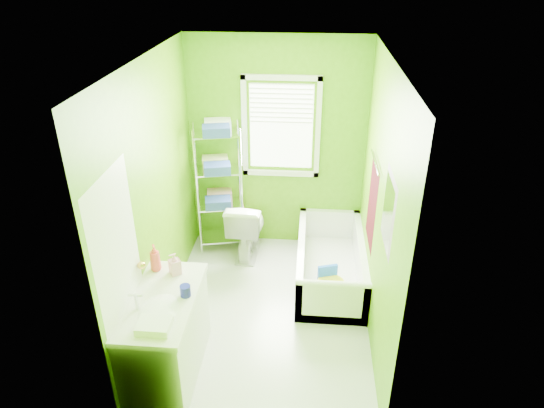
# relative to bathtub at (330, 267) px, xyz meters

# --- Properties ---
(ground) EXTENTS (2.90, 2.90, 0.00)m
(ground) POSITION_rel_bathtub_xyz_m (-0.68, -0.63, -0.16)
(ground) COLOR silver
(ground) RESTS_ON ground
(room_envelope) EXTENTS (2.14, 2.94, 2.62)m
(room_envelope) POSITION_rel_bathtub_xyz_m (-0.68, -0.63, 1.38)
(room_envelope) COLOR #519307
(room_envelope) RESTS_ON ground
(window) EXTENTS (0.92, 0.05, 1.22)m
(window) POSITION_rel_bathtub_xyz_m (-0.63, 0.79, 1.45)
(window) COLOR white
(window) RESTS_ON ground
(door) EXTENTS (0.09, 0.80, 2.00)m
(door) POSITION_rel_bathtub_xyz_m (-1.72, -1.63, 0.84)
(door) COLOR white
(door) RESTS_ON ground
(right_wall_decor) EXTENTS (0.04, 1.48, 1.17)m
(right_wall_decor) POSITION_rel_bathtub_xyz_m (0.36, -0.65, 1.16)
(right_wall_decor) COLOR #42070F
(right_wall_decor) RESTS_ON ground
(bathtub) EXTENTS (0.74, 1.60, 0.52)m
(bathtub) POSITION_rel_bathtub_xyz_m (0.00, 0.00, 0.00)
(bathtub) COLOR white
(bathtub) RESTS_ON ground
(toilet) EXTENTS (0.46, 0.76, 0.75)m
(toilet) POSITION_rel_bathtub_xyz_m (-1.01, 0.47, 0.21)
(toilet) COLOR white
(toilet) RESTS_ON ground
(vanity) EXTENTS (0.56, 1.08, 1.08)m
(vanity) POSITION_rel_bathtub_xyz_m (-1.46, -1.51, 0.27)
(vanity) COLOR silver
(vanity) RESTS_ON ground
(wire_shelf_unit) EXTENTS (0.61, 0.50, 1.65)m
(wire_shelf_unit) POSITION_rel_bathtub_xyz_m (-1.35, 0.60, 0.85)
(wire_shelf_unit) COLOR silver
(wire_shelf_unit) RESTS_ON ground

